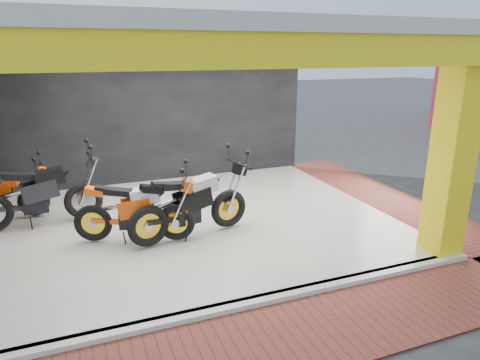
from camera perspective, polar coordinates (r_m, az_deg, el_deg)
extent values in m
plane|color=#2D2D30|center=(6.76, -3.62, -12.40)|extent=(80.00, 80.00, 0.00)
cube|color=white|center=(8.48, -7.79, -5.85)|extent=(8.00, 6.00, 0.10)
cube|color=beige|center=(7.84, -8.87, 18.86)|extent=(8.40, 6.40, 0.20)
cube|color=black|center=(10.99, -12.06, 8.37)|extent=(8.20, 0.20, 3.50)
cube|color=yellow|center=(7.52, 26.50, 3.18)|extent=(0.50, 0.50, 3.50)
cube|color=yellow|center=(4.95, -0.64, 16.87)|extent=(8.40, 0.30, 0.40)
cube|color=yellow|center=(9.56, 16.34, 16.21)|extent=(0.30, 6.40, 0.40)
cube|color=white|center=(5.91, -0.47, -16.51)|extent=(8.00, 0.20, 0.10)
cube|color=brown|center=(5.34, 2.73, -21.09)|extent=(9.00, 1.40, 0.03)
cube|color=brown|center=(10.58, 18.34, -2.12)|extent=(1.40, 7.00, 0.03)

